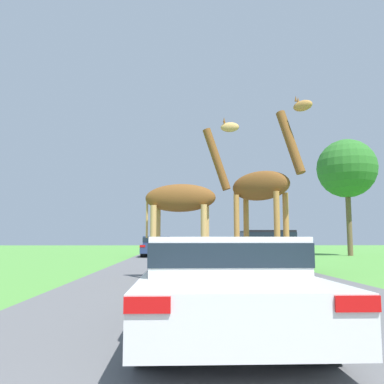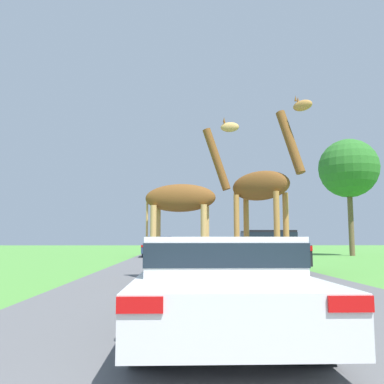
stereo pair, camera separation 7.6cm
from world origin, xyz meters
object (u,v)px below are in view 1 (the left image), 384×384
object	(u,v)px
giraffe_companion	(264,191)
tree_centre_back	(347,169)
car_lead_maroon	(222,280)
car_queue_left	(157,246)
giraffe_near_road	(184,202)
car_queue_right	(267,249)

from	to	relation	value
giraffe_companion	tree_centre_back	size ratio (longest dim) A/B	0.60
giraffe_companion	car_lead_maroon	xyz separation A→B (m)	(-1.93, -6.23, -1.92)
car_lead_maroon	car_queue_left	size ratio (longest dim) A/B	1.09
giraffe_near_road	car_queue_right	bearing A→B (deg)	147.08
giraffe_near_road	car_queue_right	size ratio (longest dim) A/B	1.02
car_lead_maroon	tree_centre_back	size ratio (longest dim) A/B	0.52
car_queue_left	tree_centre_back	distance (m)	14.93
tree_centre_back	car_queue_left	bearing A→B (deg)	-176.05
car_queue_right	car_queue_left	size ratio (longest dim) A/B	1.19
giraffe_companion	car_queue_left	size ratio (longest dim) A/B	1.28
tree_centre_back	car_queue_right	bearing A→B (deg)	-124.06
car_queue_left	tree_centre_back	xyz separation A→B (m)	(13.82, 0.95, 5.58)
car_queue_right	car_queue_left	xyz separation A→B (m)	(-4.82, 12.36, -0.08)
giraffe_companion	car_queue_left	bearing A→B (deg)	-122.24
giraffe_companion	tree_centre_back	distance (m)	20.38
giraffe_companion	car_queue_left	distance (m)	16.97
giraffe_companion	car_queue_right	xyz separation A→B (m)	(0.95, 4.07, -1.76)
car_lead_maroon	car_queue_right	distance (m)	10.70
giraffe_companion	car_queue_right	size ratio (longest dim) A/B	1.07
car_queue_right	giraffe_companion	bearing A→B (deg)	-103.18
car_queue_left	tree_centre_back	size ratio (longest dim) A/B	0.47
car_queue_right	tree_centre_back	world-z (taller)	tree_centre_back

